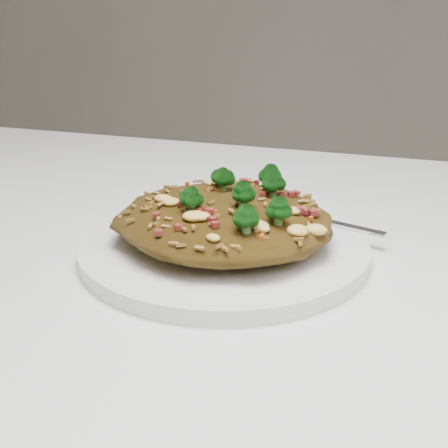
{
  "coord_description": "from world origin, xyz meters",
  "views": [
    {
      "loc": [
        0.27,
        -0.46,
        0.98
      ],
      "look_at": [
        0.12,
        0.02,
        0.78
      ],
      "focal_mm": 50.0,
      "sensor_mm": 36.0,
      "label": 1
    }
  ],
  "objects_px": {
    "fried_rice": "(225,212)",
    "dining_table": "(100,334)",
    "plate": "(224,247)",
    "fork": "(312,218)"
  },
  "relations": [
    {
      "from": "dining_table",
      "to": "plate",
      "type": "distance_m",
      "value": 0.15
    },
    {
      "from": "fork",
      "to": "plate",
      "type": "bearing_deg",
      "value": -115.29
    },
    {
      "from": "fried_rice",
      "to": "dining_table",
      "type": "bearing_deg",
      "value": -169.87
    },
    {
      "from": "dining_table",
      "to": "fork",
      "type": "distance_m",
      "value": 0.23
    },
    {
      "from": "dining_table",
      "to": "plate",
      "type": "bearing_deg",
      "value": 10.24
    },
    {
      "from": "fork",
      "to": "fried_rice",
      "type": "bearing_deg",
      "value": -114.87
    },
    {
      "from": "fried_rice",
      "to": "fork",
      "type": "relative_size",
      "value": 1.19
    },
    {
      "from": "dining_table",
      "to": "fork",
      "type": "height_order",
      "value": "fork"
    },
    {
      "from": "fried_rice",
      "to": "plate",
      "type": "bearing_deg",
      "value": 174.57
    },
    {
      "from": "plate",
      "to": "fried_rice",
      "type": "relative_size",
      "value": 1.33
    }
  ]
}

